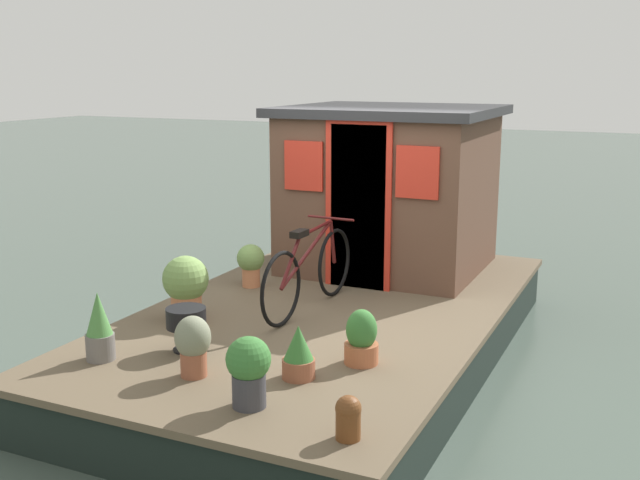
# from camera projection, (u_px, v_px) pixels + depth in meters

# --- Properties ---
(ground_plane) EXTENTS (60.00, 60.00, 0.00)m
(ground_plane) POSITION_uv_depth(u_px,v_px,m) (329.00, 357.00, 7.51)
(ground_plane) COLOR #47564C
(houseboat_deck) EXTENTS (5.59, 3.14, 0.52)m
(houseboat_deck) POSITION_uv_depth(u_px,v_px,m) (329.00, 332.00, 7.45)
(houseboat_deck) COLOR brown
(houseboat_deck) RESTS_ON ground_plane
(houseboat_cabin) EXTENTS (2.07, 2.28, 1.84)m
(houseboat_cabin) POSITION_uv_depth(u_px,v_px,m) (390.00, 187.00, 8.68)
(houseboat_cabin) COLOR brown
(houseboat_cabin) RESTS_ON houseboat_deck
(bicycle) EXTENTS (1.76, 0.50, 0.82)m
(bicycle) POSITION_uv_depth(u_px,v_px,m) (309.00, 271.00, 7.21)
(bicycle) COLOR black
(bicycle) RESTS_ON houseboat_deck
(potted_plant_mint) EXTENTS (0.23, 0.23, 0.55)m
(potted_plant_mint) POSITION_uv_depth(u_px,v_px,m) (99.00, 328.00, 6.00)
(potted_plant_mint) COLOR slate
(potted_plant_mint) RESTS_ON houseboat_deck
(potted_plant_fern) EXTENTS (0.29, 0.29, 0.45)m
(potted_plant_fern) POSITION_uv_depth(u_px,v_px,m) (251.00, 262.00, 8.02)
(potted_plant_fern) COLOR #C6754C
(potted_plant_fern) RESTS_ON houseboat_deck
(potted_plant_succulent) EXTENTS (0.25, 0.25, 0.41)m
(potted_plant_succulent) POSITION_uv_depth(u_px,v_px,m) (298.00, 353.00, 5.65)
(potted_plant_succulent) COLOR #935138
(potted_plant_succulent) RESTS_ON houseboat_deck
(potted_plant_geranium) EXTENTS (0.27, 0.27, 0.47)m
(potted_plant_geranium) POSITION_uv_depth(u_px,v_px,m) (193.00, 344.00, 5.67)
(potted_plant_geranium) COLOR #935138
(potted_plant_geranium) RESTS_ON houseboat_deck
(potted_plant_lavender) EXTENTS (0.27, 0.27, 0.44)m
(potted_plant_lavender) POSITION_uv_depth(u_px,v_px,m) (361.00, 339.00, 5.93)
(potted_plant_lavender) COLOR #B2603D
(potted_plant_lavender) RESTS_ON houseboat_deck
(potted_plant_rosemary) EXTENTS (0.31, 0.31, 0.50)m
(potted_plant_rosemary) POSITION_uv_depth(u_px,v_px,m) (249.00, 368.00, 5.15)
(potted_plant_rosemary) COLOR #38383D
(potted_plant_rosemary) RESTS_ON houseboat_deck
(potted_plant_basil) EXTENTS (0.42, 0.42, 0.60)m
(potted_plant_basil) POSITION_uv_depth(u_px,v_px,m) (186.00, 284.00, 6.95)
(potted_plant_basil) COLOR #C6754C
(potted_plant_basil) RESTS_ON houseboat_deck
(charcoal_grill) EXTENTS (0.32, 0.32, 0.36)m
(charcoal_grill) POSITION_uv_depth(u_px,v_px,m) (186.00, 320.00, 6.18)
(charcoal_grill) COLOR black
(charcoal_grill) RESTS_ON houseboat_deck
(mooring_bollard) EXTENTS (0.16, 0.16, 0.28)m
(mooring_bollard) POSITION_uv_depth(u_px,v_px,m) (348.00, 416.00, 4.72)
(mooring_bollard) COLOR brown
(mooring_bollard) RESTS_ON houseboat_deck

